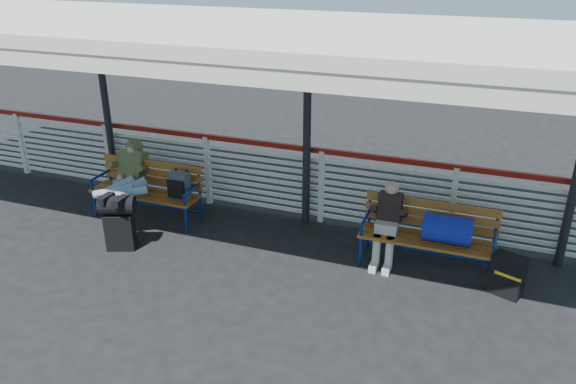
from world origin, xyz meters
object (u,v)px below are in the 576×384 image
at_px(luggage_stack, 119,220).
at_px(bench_left, 156,185).
at_px(suitcase_side, 507,275).
at_px(bench_right, 439,230).
at_px(companion_person, 387,222).
at_px(traveler_man, 125,183).

height_order(luggage_stack, bench_left, bench_left).
bearing_deg(bench_left, suitcase_side, -3.57).
distance_m(bench_right, companion_person, 0.69).
xyz_separation_m(bench_left, traveler_man, (-0.32, -0.35, 0.12)).
xyz_separation_m(luggage_stack, suitcase_side, (5.28, 0.70, -0.18)).
bearing_deg(traveler_man, bench_right, 3.85).
relative_size(traveler_man, suitcase_side, 2.97).
relative_size(companion_person, suitcase_side, 2.08).
xyz_separation_m(bench_right, traveler_man, (-4.72, -0.32, 0.10)).
bearing_deg(suitcase_side, luggage_stack, -151.70).
distance_m(bench_left, traveler_man, 0.49).
bearing_deg(suitcase_side, bench_left, -162.87).
distance_m(bench_left, companion_person, 3.71).
height_order(traveler_man, suitcase_side, traveler_man).
relative_size(bench_right, suitcase_side, 3.27).
distance_m(luggage_stack, bench_left, 1.04).
bearing_deg(traveler_man, suitcase_side, 0.19).
bearing_deg(suitcase_side, companion_person, -169.84).
xyz_separation_m(luggage_stack, bench_left, (-0.03, 1.04, 0.13)).
relative_size(bench_left, bench_right, 1.00).
relative_size(bench_left, companion_person, 1.57).
bearing_deg(suitcase_side, traveler_man, -159.12).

